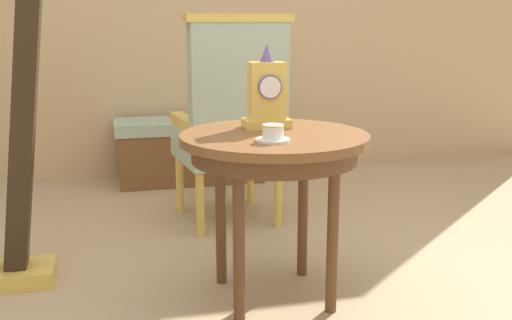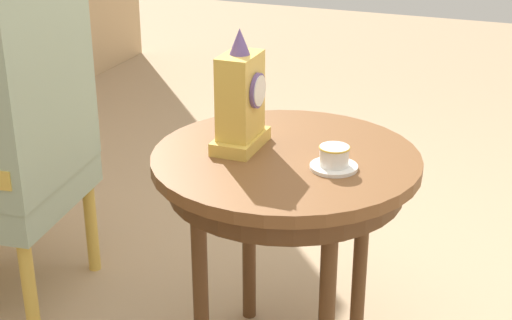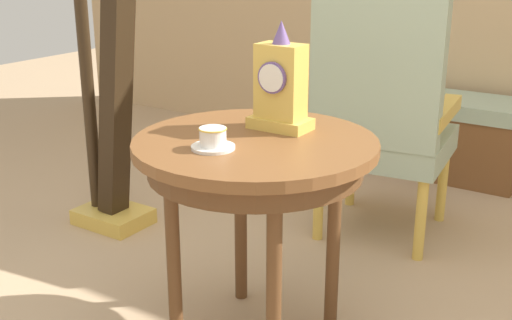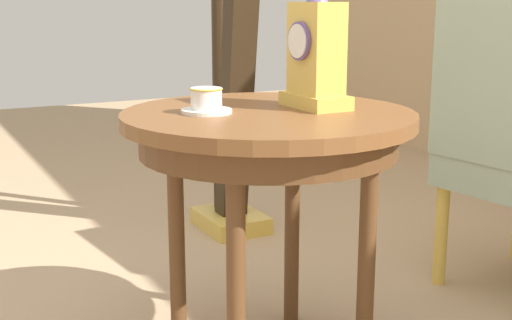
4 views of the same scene
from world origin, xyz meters
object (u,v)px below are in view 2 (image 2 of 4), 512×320
(side_table, at_px, (285,181))
(mantel_clock, at_px, (241,101))
(armchair, at_px, (17,138))
(teacup_left, at_px, (334,159))

(side_table, bearing_deg, mantel_clock, 88.10)
(mantel_clock, relative_size, armchair, 0.29)
(side_table, height_order, teacup_left, teacup_left)
(mantel_clock, distance_m, armchair, 0.81)
(teacup_left, distance_m, mantel_clock, 0.31)
(teacup_left, xyz_separation_m, mantel_clock, (0.05, 0.28, 0.11))
(side_table, relative_size, teacup_left, 5.86)
(side_table, distance_m, armchair, 0.92)
(mantel_clock, xyz_separation_m, armchair, (0.02, 0.78, -0.22))
(side_table, bearing_deg, teacup_left, -107.28)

